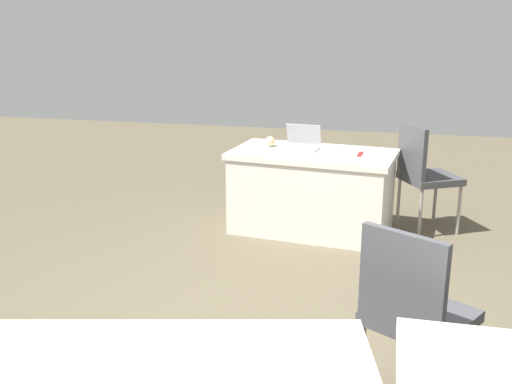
{
  "coord_description": "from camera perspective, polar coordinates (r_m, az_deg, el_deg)",
  "views": [
    {
      "loc": [
        -0.78,
        2.87,
        1.85
      ],
      "look_at": [
        -0.04,
        -0.28,
        0.9
      ],
      "focal_mm": 41.9,
      "sensor_mm": 36.0,
      "label": 1
    }
  ],
  "objects": [
    {
      "name": "laptop_silver",
      "position": [
        5.33,
        4.28,
        4.57
      ],
      "size": [
        0.35,
        0.33,
        0.21
      ],
      "rotation": [
        0.0,
        0.0,
        -0.12
      ],
      "color": "silver",
      "rests_on": "table_foreground"
    },
    {
      "name": "chair_tucked_left",
      "position": [
        5.45,
        15.72,
        1.95
      ],
      "size": [
        0.6,
        0.6,
        0.96
      ],
      "rotation": [
        0.0,
        0.0,
        2.07
      ],
      "color": "#9E9993",
      "rests_on": "ground"
    },
    {
      "name": "yarn_ball",
      "position": [
        5.41,
        1.36,
        4.85
      ],
      "size": [
        0.09,
        0.09,
        0.09
      ],
      "primitive_type": "sphere",
      "color": "beige",
      "rests_on": "table_foreground"
    },
    {
      "name": "chair_near_front",
      "position": [
        2.92,
        14.81,
        -10.69
      ],
      "size": [
        0.6,
        0.6,
        0.95
      ],
      "rotation": [
        0.0,
        0.0,
        2.61
      ],
      "color": "#9E9993",
      "rests_on": "ground"
    },
    {
      "name": "ground_plane",
      "position": [
        3.5,
        -1.76,
        -15.56
      ],
      "size": [
        14.4,
        14.4,
        0.0
      ],
      "primitive_type": "plane",
      "color": "brown"
    },
    {
      "name": "table_foreground",
      "position": [
        5.32,
        5.36,
        0.08
      ],
      "size": [
        1.49,
        0.93,
        0.72
      ],
      "rotation": [
        0.0,
        0.0,
        -0.12
      ],
      "color": "silver",
      "rests_on": "ground"
    },
    {
      "name": "scissors_red",
      "position": [
        5.17,
        9.9,
        3.59
      ],
      "size": [
        0.05,
        0.18,
        0.01
      ],
      "primitive_type": "cube",
      "rotation": [
        0.0,
        0.0,
        1.49
      ],
      "color": "red",
      "rests_on": "table_foreground"
    }
  ]
}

